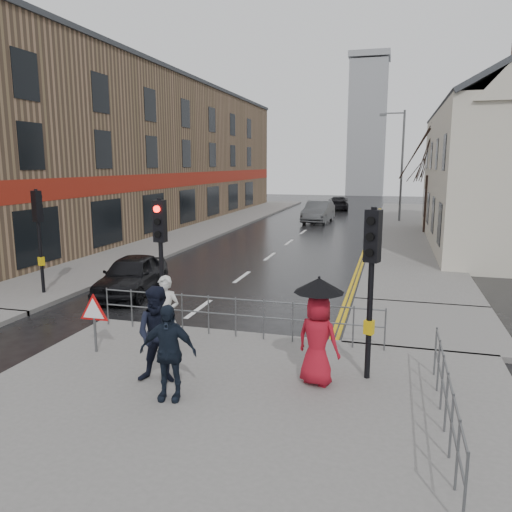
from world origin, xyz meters
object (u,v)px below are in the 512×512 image
Objects in this scene: pedestrian_a at (166,314)px; pedestrian_with_umbrella at (318,327)px; car_mid at (318,212)px; pedestrian_d at (168,352)px; car_parked at (132,275)px; pedestrian_b at (159,335)px.

pedestrian_with_umbrella is at bearing -11.53° from pedestrian_a.
pedestrian_with_umbrella is at bearing -78.62° from car_mid.
pedestrian_d is 0.45× the size of car_parked.
pedestrian_with_umbrella is at bearing -45.87° from car_parked.
pedestrian_d is at bearing -63.69° from pedestrian_b.
pedestrian_a is at bearing -85.74° from car_mid.
pedestrian_a is 0.45× the size of car_parked.
pedestrian_b reaches higher than pedestrian_d.
car_mid is (-1.18, 28.84, -0.29)m from pedestrian_b.
car_parked is at bearing 112.50° from pedestrian_b.
pedestrian_with_umbrella is at bearing 19.59° from pedestrian_d.
car_parked is (-4.58, 6.86, -0.36)m from pedestrian_d.
car_parked is 0.80× the size of car_mid.
pedestrian_with_umbrella reaches higher than pedestrian_d.
pedestrian_with_umbrella is 28.43m from car_mid.
car_parked is (-3.54, 4.75, -0.35)m from pedestrian_a.
pedestrian_b reaches higher than pedestrian_a.
pedestrian_a is 0.83× the size of pedestrian_with_umbrella.
car_mid is at bearing 92.05° from pedestrian_a.
pedestrian_d is (0.47, -0.62, -0.07)m from pedestrian_b.
pedestrian_a is 0.36× the size of car_mid.
car_parked is (-4.11, 6.24, -0.43)m from pedestrian_b.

